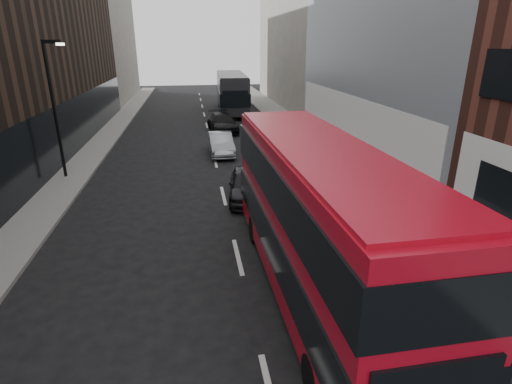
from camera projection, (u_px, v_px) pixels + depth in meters
name	position (u px, v px, depth m)	size (l,w,h in m)	color
sidewalk_right	(309.00, 139.00, 30.70)	(3.00, 80.00, 0.15)	slate
sidewalk_left	(98.00, 147.00, 28.39)	(2.00, 80.00, 0.15)	slate
building_victorian	(298.00, 18.00, 45.51)	(6.50, 24.00, 21.00)	slate
building_left_mid	(51.00, 43.00, 30.07)	(5.00, 24.00, 14.00)	black
building_left_far	(106.00, 47.00, 50.59)	(5.00, 20.00, 13.00)	slate
street_lamp	(55.00, 101.00, 20.44)	(1.06, 0.22, 7.00)	black
red_bus	(317.00, 216.00, 10.96)	(2.84, 11.29, 4.53)	#B10A1C
grey_bus	(232.00, 92.00, 42.66)	(3.47, 12.48, 3.99)	black
car_a	(247.00, 184.00, 18.88)	(1.71, 4.24, 1.44)	black
car_b	(221.00, 144.00, 26.52)	(1.50, 4.29, 1.41)	#999CA1
car_c	(223.00, 123.00, 33.39)	(2.06, 5.07, 1.47)	black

